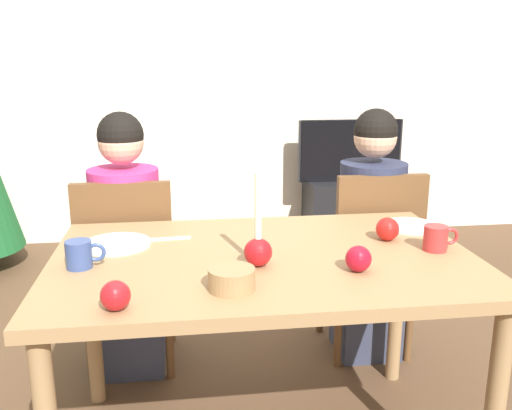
# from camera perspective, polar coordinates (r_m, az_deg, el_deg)

# --- Properties ---
(back_wall) EXTENTS (6.40, 0.10, 2.60)m
(back_wall) POSITION_cam_1_polar(r_m,az_deg,el_deg) (4.35, -4.32, 13.59)
(back_wall) COLOR beige
(back_wall) RESTS_ON ground
(dining_table) EXTENTS (1.40, 0.90, 0.75)m
(dining_table) POSITION_cam_1_polar(r_m,az_deg,el_deg) (1.90, 0.81, -7.46)
(dining_table) COLOR #99754C
(dining_table) RESTS_ON ground
(chair_left) EXTENTS (0.40, 0.40, 0.90)m
(chair_left) POSITION_cam_1_polar(r_m,az_deg,el_deg) (2.52, -12.93, -5.94)
(chair_left) COLOR brown
(chair_left) RESTS_ON ground
(chair_right) EXTENTS (0.40, 0.40, 0.90)m
(chair_right) POSITION_cam_1_polar(r_m,az_deg,el_deg) (2.65, 11.66, -4.84)
(chair_right) COLOR brown
(chair_right) RESTS_ON ground
(person_left_child) EXTENTS (0.30, 0.30, 1.17)m
(person_left_child) POSITION_cam_1_polar(r_m,az_deg,el_deg) (2.53, -12.94, -4.46)
(person_left_child) COLOR #33384C
(person_left_child) RESTS_ON ground
(person_right_child) EXTENTS (0.30, 0.30, 1.17)m
(person_right_child) POSITION_cam_1_polar(r_m,az_deg,el_deg) (2.66, 11.50, -3.44)
(person_right_child) COLOR #33384C
(person_right_child) RESTS_ON ground
(tv_stand) EXTENTS (0.64, 0.40, 0.48)m
(tv_stand) POSITION_cam_1_polar(r_m,az_deg,el_deg) (4.39, 9.29, -0.59)
(tv_stand) COLOR black
(tv_stand) RESTS_ON ground
(tv) EXTENTS (0.79, 0.05, 0.46)m
(tv) POSITION_cam_1_polar(r_m,az_deg,el_deg) (4.29, 9.55, 5.48)
(tv) COLOR black
(tv) RESTS_ON tv_stand
(candle_centerpiece) EXTENTS (0.09, 0.09, 0.30)m
(candle_centerpiece) POSITION_cam_1_polar(r_m,az_deg,el_deg) (1.76, 0.21, -4.27)
(candle_centerpiece) COLOR red
(candle_centerpiece) RESTS_ON dining_table
(plate_left) EXTENTS (0.24, 0.24, 0.01)m
(plate_left) POSITION_cam_1_polar(r_m,az_deg,el_deg) (2.02, -13.99, -3.86)
(plate_left) COLOR silver
(plate_left) RESTS_ON dining_table
(plate_right) EXTENTS (0.21, 0.21, 0.01)m
(plate_right) POSITION_cam_1_polar(r_m,az_deg,el_deg) (2.25, 15.45, -2.06)
(plate_right) COLOR white
(plate_right) RESTS_ON dining_table
(mug_left) EXTENTS (0.12, 0.08, 0.09)m
(mug_left) POSITION_cam_1_polar(r_m,az_deg,el_deg) (1.83, -17.46, -4.80)
(mug_left) COLOR #33477F
(mug_left) RESTS_ON dining_table
(mug_right) EXTENTS (0.12, 0.08, 0.09)m
(mug_right) POSITION_cam_1_polar(r_m,az_deg,el_deg) (2.00, 17.87, -3.22)
(mug_right) COLOR #B72D2D
(mug_right) RESTS_ON dining_table
(fork_left) EXTENTS (0.18, 0.02, 0.01)m
(fork_left) POSITION_cam_1_polar(r_m,az_deg,el_deg) (2.05, -9.16, -3.42)
(fork_left) COLOR silver
(fork_left) RESTS_ON dining_table
(bowl_walnuts) EXTENTS (0.13, 0.13, 0.06)m
(bowl_walnuts) POSITION_cam_1_polar(r_m,az_deg,el_deg) (1.60, -2.50, -7.51)
(bowl_walnuts) COLOR #99754C
(bowl_walnuts) RESTS_ON dining_table
(apple_near_candle) EXTENTS (0.08, 0.08, 0.08)m
(apple_near_candle) POSITION_cam_1_polar(r_m,az_deg,el_deg) (2.06, 13.22, -2.40)
(apple_near_candle) COLOR red
(apple_near_candle) RESTS_ON dining_table
(apple_by_left_plate) EXTENTS (0.08, 0.08, 0.08)m
(apple_by_left_plate) POSITION_cam_1_polar(r_m,az_deg,el_deg) (1.51, -14.10, -8.92)
(apple_by_left_plate) COLOR #AE161C
(apple_by_left_plate) RESTS_ON dining_table
(apple_by_right_mug) EXTENTS (0.08, 0.08, 0.08)m
(apple_by_right_mug) POSITION_cam_1_polar(r_m,az_deg,el_deg) (1.75, 10.37, -5.40)
(apple_by_right_mug) COLOR #AE1021
(apple_by_right_mug) RESTS_ON dining_table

